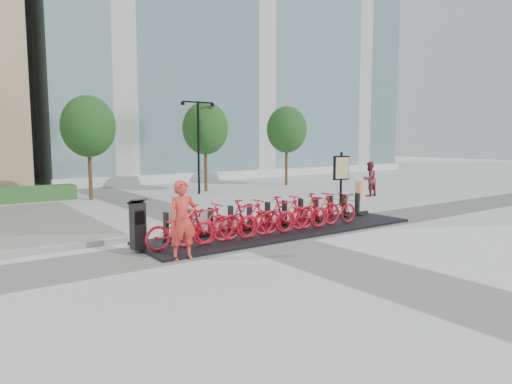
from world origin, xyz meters
TOP-DOWN VIEW (x-y plane):
  - ground at (0.00, 0.00)m, footprint 120.00×120.00m
  - glass_building at (14.00, 26.00)m, footprint 32.00×16.00m
  - hedge_b at (-5.00, 13.20)m, footprint 6.00×1.20m
  - tree_1 at (-1.50, 12.00)m, footprint 2.60×2.60m
  - tree_2 at (5.00, 12.00)m, footprint 2.60×2.60m
  - tree_3 at (11.00, 12.00)m, footprint 2.60×2.60m
  - streetlamp at (4.00, 11.00)m, footprint 2.00×0.20m
  - dock_pad at (1.30, 0.30)m, footprint 9.60×2.40m
  - dock_rail_posts at (1.36, 0.77)m, footprint 8.02×0.50m
  - bike_0 at (-2.60, -0.05)m, footprint 1.99×0.70m
  - bike_1 at (-1.88, -0.05)m, footprint 1.93×0.55m
  - bike_2 at (-1.16, -0.05)m, footprint 1.99×0.70m
  - bike_3 at (-0.44, -0.05)m, footprint 1.93×0.55m
  - bike_4 at (0.28, -0.05)m, footprint 1.99×0.70m
  - bike_5 at (1.00, -0.05)m, footprint 1.93×0.55m
  - bike_6 at (1.72, -0.05)m, footprint 1.99×0.70m
  - bike_7 at (2.44, -0.05)m, footprint 1.93×0.55m
  - bike_8 at (3.16, -0.05)m, footprint 1.99×0.70m
  - kiosk at (-3.57, 0.46)m, footprint 0.45×0.39m
  - worker_red at (-2.93, -0.87)m, footprint 0.79×0.58m
  - pedestrian at (10.79, 4.92)m, footprint 0.90×0.72m
  - construction_barrel at (8.96, 3.93)m, footprint 0.62×0.62m
  - map_sign at (7.17, 3.48)m, footprint 0.79×0.30m

SIDE VIEW (x-z plane):
  - ground at x=0.00m, z-range 0.00..0.00m
  - dock_pad at x=1.30m, z-range 0.00..0.08m
  - hedge_b at x=-5.00m, z-range 0.00..0.70m
  - construction_barrel at x=8.96m, z-range 0.00..0.96m
  - dock_rail_posts at x=1.36m, z-range 0.08..0.93m
  - bike_0 at x=-2.60m, z-range 0.08..1.13m
  - bike_2 at x=-1.16m, z-range 0.08..1.13m
  - bike_4 at x=0.28m, z-range 0.08..1.13m
  - bike_6 at x=1.72m, z-range 0.08..1.13m
  - bike_8 at x=3.16m, z-range 0.08..1.13m
  - bike_1 at x=-1.88m, z-range 0.08..1.24m
  - bike_3 at x=-0.44m, z-range 0.08..1.24m
  - bike_5 at x=1.00m, z-range 0.08..1.24m
  - bike_7 at x=2.44m, z-range 0.08..1.24m
  - kiosk at x=-3.57m, z-range 0.05..1.42m
  - pedestrian at x=10.79m, z-range 0.00..1.81m
  - worker_red at x=-2.93m, z-range 0.00..1.98m
  - map_sign at x=7.17m, z-range 0.39..2.79m
  - streetlamp at x=4.00m, z-range 0.63..5.63m
  - tree_1 at x=-1.50m, z-range 1.04..6.14m
  - tree_2 at x=5.00m, z-range 1.04..6.14m
  - tree_3 at x=11.00m, z-range 1.04..6.14m
  - glass_building at x=14.00m, z-range 0.00..24.00m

